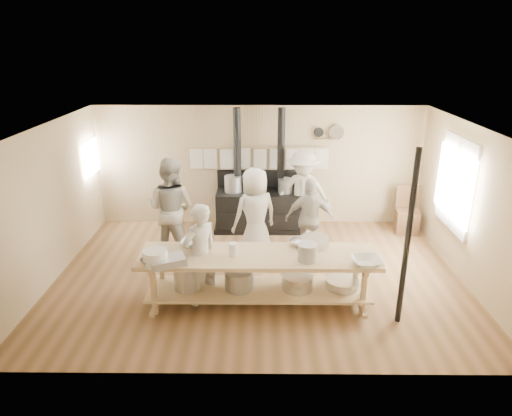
# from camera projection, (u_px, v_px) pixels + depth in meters

# --- Properties ---
(ground) EXTENTS (7.00, 7.00, 0.00)m
(ground) POSITION_uv_depth(u_px,v_px,m) (259.00, 275.00, 7.99)
(ground) COLOR brown
(ground) RESTS_ON ground
(room_shell) EXTENTS (7.00, 7.00, 7.00)m
(room_shell) POSITION_uv_depth(u_px,v_px,m) (259.00, 187.00, 7.43)
(room_shell) COLOR tan
(room_shell) RESTS_ON ground
(window_right) EXTENTS (0.09, 1.50, 1.65)m
(window_right) POSITION_uv_depth(u_px,v_px,m) (456.00, 184.00, 8.00)
(window_right) COLOR beige
(window_right) RESTS_ON ground
(left_opening) EXTENTS (0.00, 0.90, 0.90)m
(left_opening) POSITION_uv_depth(u_px,v_px,m) (91.00, 158.00, 9.34)
(left_opening) COLOR white
(left_opening) RESTS_ON ground
(stove) EXTENTS (1.90, 0.75, 2.60)m
(stove) POSITION_uv_depth(u_px,v_px,m) (259.00, 206.00, 9.80)
(stove) COLOR black
(stove) RESTS_ON ground
(towel_rail) EXTENTS (3.00, 0.04, 0.47)m
(towel_rail) POSITION_uv_depth(u_px,v_px,m) (259.00, 156.00, 9.70)
(towel_rail) COLOR tan
(towel_rail) RESTS_ON ground
(back_wall_shelf) EXTENTS (0.63, 0.14, 0.32)m
(back_wall_shelf) POSITION_uv_depth(u_px,v_px,m) (329.00, 135.00, 9.56)
(back_wall_shelf) COLOR tan
(back_wall_shelf) RESTS_ON ground
(prep_table) EXTENTS (3.60, 0.90, 0.85)m
(prep_table) POSITION_uv_depth(u_px,v_px,m) (258.00, 274.00, 6.97)
(prep_table) COLOR tan
(prep_table) RESTS_ON ground
(support_post) EXTENTS (0.08, 0.08, 2.60)m
(support_post) POSITION_uv_depth(u_px,v_px,m) (408.00, 240.00, 6.26)
(support_post) COLOR black
(support_post) RESTS_ON ground
(cook_far_left) EXTENTS (0.71, 0.69, 1.64)m
(cook_far_left) POSITION_uv_depth(u_px,v_px,m) (200.00, 255.00, 6.92)
(cook_far_left) COLOR beige
(cook_far_left) RESTS_ON ground
(cook_left) EXTENTS (1.12, 1.00, 1.92)m
(cook_left) POSITION_uv_depth(u_px,v_px,m) (171.00, 209.00, 8.38)
(cook_left) COLOR beige
(cook_left) RESTS_ON ground
(cook_center) EXTENTS (1.01, 0.88, 1.75)m
(cook_center) POSITION_uv_depth(u_px,v_px,m) (255.00, 214.00, 8.35)
(cook_center) COLOR beige
(cook_center) RESTS_ON ground
(cook_right) EXTENTS (0.94, 0.46, 1.55)m
(cook_right) POSITION_uv_depth(u_px,v_px,m) (310.00, 219.00, 8.40)
(cook_right) COLOR beige
(cook_right) RESTS_ON ground
(cook_by_window) EXTENTS (1.23, 0.79, 1.81)m
(cook_by_window) POSITION_uv_depth(u_px,v_px,m) (303.00, 193.00, 9.40)
(cook_by_window) COLOR beige
(cook_by_window) RESTS_ON ground
(chair) EXTENTS (0.52, 0.52, 0.99)m
(chair) POSITION_uv_depth(u_px,v_px,m) (407.00, 219.00, 9.71)
(chair) COLOR #503520
(chair) RESTS_ON ground
(bowl_white_a) EXTENTS (0.42, 0.42, 0.08)m
(bowl_white_a) POSITION_uv_depth(u_px,v_px,m) (193.00, 242.00, 7.16)
(bowl_white_a) COLOR white
(bowl_white_a) RESTS_ON prep_table
(bowl_steel_a) EXTENTS (0.38, 0.38, 0.09)m
(bowl_steel_a) POSITION_uv_depth(u_px,v_px,m) (151.00, 261.00, 6.54)
(bowl_steel_a) COLOR silver
(bowl_steel_a) RESTS_ON prep_table
(bowl_white_b) EXTENTS (0.47, 0.47, 0.11)m
(bowl_white_b) POSITION_uv_depth(u_px,v_px,m) (367.00, 262.00, 6.51)
(bowl_white_b) COLOR white
(bowl_white_b) RESTS_ON prep_table
(bowl_steel_b) EXTENTS (0.35, 0.35, 0.10)m
(bowl_steel_b) POSITION_uv_depth(u_px,v_px,m) (299.00, 243.00, 7.14)
(bowl_steel_b) COLOR silver
(bowl_steel_b) RESTS_ON prep_table
(roasting_pan) EXTENTS (0.59, 0.50, 0.11)m
(roasting_pan) POSITION_uv_depth(u_px,v_px,m) (167.00, 261.00, 6.54)
(roasting_pan) COLOR #B2B2B7
(roasting_pan) RESTS_ON prep_table
(mixing_bowl_large) EXTENTS (0.54, 0.54, 0.14)m
(mixing_bowl_large) POSITION_uv_depth(u_px,v_px,m) (315.00, 241.00, 7.13)
(mixing_bowl_large) COLOR silver
(mixing_bowl_large) RESTS_ON prep_table
(bucket_galv) EXTENTS (0.36, 0.36, 0.26)m
(bucket_galv) POSITION_uv_depth(u_px,v_px,m) (307.00, 252.00, 6.63)
(bucket_galv) COLOR gray
(bucket_galv) RESTS_ON prep_table
(deep_bowl_enamel) EXTENTS (0.38, 0.38, 0.22)m
(deep_bowl_enamel) POSITION_uv_depth(u_px,v_px,m) (155.00, 257.00, 6.52)
(deep_bowl_enamel) COLOR white
(deep_bowl_enamel) RESTS_ON prep_table
(pitcher) EXTENTS (0.14, 0.14, 0.20)m
(pitcher) POSITION_uv_depth(u_px,v_px,m) (233.00, 249.00, 6.79)
(pitcher) COLOR white
(pitcher) RESTS_ON prep_table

